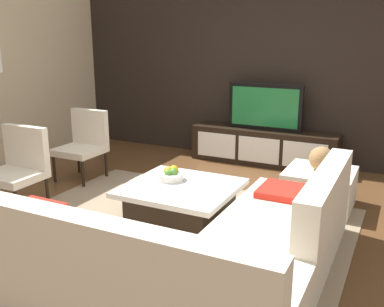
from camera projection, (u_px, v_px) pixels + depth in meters
ground_plane at (186, 227)px, 4.18m from camera, size 14.00×14.00×0.00m
feature_wall_back at (273, 63)px, 6.14m from camera, size 6.40×0.12×2.80m
area_rug at (177, 225)px, 4.23m from camera, size 3.22×2.41×0.01m
media_console at (263, 147)px, 6.19m from camera, size 2.06×0.43×0.50m
television at (265, 107)px, 6.04m from camera, size 1.05×0.06×0.64m
sectional_couch at (193, 253)px, 3.14m from camera, size 2.36×2.34×0.78m
coffee_table at (181, 203)px, 4.26m from camera, size 1.04×0.99×0.38m
accent_chair_near at (19, 163)px, 4.54m from camera, size 0.58×0.50×0.87m
ottoman at (319, 188)px, 4.66m from camera, size 0.70×0.70×0.40m
fruit_bowl at (170, 175)px, 4.36m from camera, size 0.28×0.28×0.14m
accent_chair_far at (84, 141)px, 5.53m from camera, size 0.54×0.53×0.87m
decorative_ball at (321, 159)px, 4.58m from camera, size 0.26×0.26×0.26m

